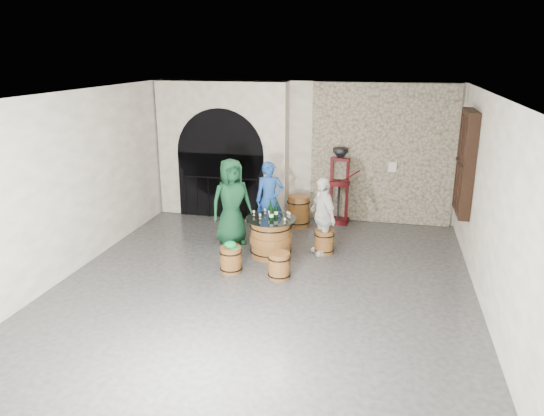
% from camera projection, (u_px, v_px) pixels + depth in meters
% --- Properties ---
extents(ground, '(8.00, 8.00, 0.00)m').
position_uv_depth(ground, '(264.00, 285.00, 8.82)').
color(ground, '#2F2F32').
rests_on(ground, ground).
extents(wall_back, '(8.00, 0.00, 8.00)m').
position_uv_depth(wall_back, '(304.00, 151.00, 12.08)').
color(wall_back, white).
rests_on(wall_back, ground).
extents(wall_front, '(8.00, 0.00, 8.00)m').
position_uv_depth(wall_front, '(159.00, 312.00, 4.62)').
color(wall_front, white).
rests_on(wall_front, ground).
extents(wall_left, '(0.00, 8.00, 8.00)m').
position_uv_depth(wall_left, '(71.00, 184.00, 9.09)').
color(wall_left, white).
rests_on(wall_left, ground).
extents(wall_right, '(0.00, 8.00, 8.00)m').
position_uv_depth(wall_right, '(493.00, 209.00, 7.61)').
color(wall_right, white).
rests_on(wall_right, ground).
extents(ceiling, '(8.00, 8.00, 0.00)m').
position_uv_depth(ceiling, '(263.00, 95.00, 7.88)').
color(ceiling, beige).
rests_on(ceiling, wall_back).
extents(stone_facing_panel, '(3.20, 0.12, 3.18)m').
position_uv_depth(stone_facing_panel, '(382.00, 155.00, 11.65)').
color(stone_facing_panel, tan).
rests_on(stone_facing_panel, ground).
extents(arched_opening, '(3.10, 0.60, 3.19)m').
position_uv_depth(arched_opening, '(223.00, 150.00, 12.24)').
color(arched_opening, white).
rests_on(arched_opening, ground).
extents(shuttered_window, '(0.23, 1.10, 2.00)m').
position_uv_depth(shuttered_window, '(465.00, 163.00, 9.82)').
color(shuttered_window, black).
rests_on(shuttered_window, wall_right).
extents(barrel_table, '(0.99, 0.99, 0.77)m').
position_uv_depth(barrel_table, '(271.00, 237.00, 10.00)').
color(barrel_table, brown).
rests_on(barrel_table, ground).
extents(barrel_stool_left, '(0.41, 0.41, 0.48)m').
position_uv_depth(barrel_stool_left, '(232.00, 232.00, 10.71)').
color(barrel_stool_left, brown).
rests_on(barrel_stool_left, ground).
extents(barrel_stool_far, '(0.41, 0.41, 0.48)m').
position_uv_depth(barrel_stool_far, '(270.00, 226.00, 11.06)').
color(barrel_stool_far, brown).
rests_on(barrel_stool_far, ground).
extents(barrel_stool_right, '(0.41, 0.41, 0.48)m').
position_uv_depth(barrel_stool_right, '(324.00, 241.00, 10.18)').
color(barrel_stool_right, brown).
rests_on(barrel_stool_right, ground).
extents(barrel_stool_near_right, '(0.41, 0.41, 0.48)m').
position_uv_depth(barrel_stool_near_right, '(279.00, 266.00, 9.03)').
color(barrel_stool_near_right, brown).
rests_on(barrel_stool_near_right, ground).
extents(barrel_stool_near_left, '(0.41, 0.41, 0.48)m').
position_uv_depth(barrel_stool_near_left, '(231.00, 260.00, 9.29)').
color(barrel_stool_near_left, brown).
rests_on(barrel_stool_near_left, ground).
extents(green_cap, '(0.26, 0.22, 0.12)m').
position_uv_depth(green_cap, '(231.00, 245.00, 9.20)').
color(green_cap, '#0D9442').
rests_on(green_cap, barrel_stool_near_left).
extents(person_green, '(1.04, 0.99, 1.79)m').
position_uv_depth(person_green, '(232.00, 202.00, 10.52)').
color(person_green, '#124326').
rests_on(person_green, ground).
extents(person_blue, '(0.69, 0.56, 1.64)m').
position_uv_depth(person_blue, '(269.00, 200.00, 10.93)').
color(person_blue, '#1C479A').
rests_on(person_blue, ground).
extents(person_white, '(0.82, 0.96, 1.54)m').
position_uv_depth(person_white, '(322.00, 216.00, 10.01)').
color(person_white, white).
rests_on(person_white, ground).
extents(wine_bottle_left, '(0.08, 0.08, 0.32)m').
position_uv_depth(wine_bottle_left, '(270.00, 211.00, 9.93)').
color(wine_bottle_left, black).
rests_on(wine_bottle_left, barrel_table).
extents(wine_bottle_center, '(0.08, 0.08, 0.32)m').
position_uv_depth(wine_bottle_center, '(271.00, 214.00, 9.73)').
color(wine_bottle_center, black).
rests_on(wine_bottle_center, barrel_table).
extents(wine_bottle_right, '(0.08, 0.08, 0.32)m').
position_uv_depth(wine_bottle_right, '(276.00, 211.00, 9.90)').
color(wine_bottle_right, black).
rests_on(wine_bottle_right, barrel_table).
extents(tasting_glass_a, '(0.05, 0.05, 0.10)m').
position_uv_depth(tasting_glass_a, '(260.00, 216.00, 9.86)').
color(tasting_glass_a, '#B17522').
rests_on(tasting_glass_a, barrel_table).
extents(tasting_glass_b, '(0.05, 0.05, 0.10)m').
position_uv_depth(tasting_glass_b, '(290.00, 215.00, 9.93)').
color(tasting_glass_b, '#B17522').
rests_on(tasting_glass_b, barrel_table).
extents(tasting_glass_c, '(0.05, 0.05, 0.10)m').
position_uv_depth(tasting_glass_c, '(265.00, 211.00, 10.18)').
color(tasting_glass_c, '#B17522').
rests_on(tasting_glass_c, barrel_table).
extents(tasting_glass_d, '(0.05, 0.05, 0.10)m').
position_uv_depth(tasting_glass_d, '(288.00, 214.00, 10.00)').
color(tasting_glass_d, '#B17522').
rests_on(tasting_glass_d, barrel_table).
extents(tasting_glass_e, '(0.05, 0.05, 0.10)m').
position_uv_depth(tasting_glass_e, '(285.00, 221.00, 9.60)').
color(tasting_glass_e, '#B17522').
rests_on(tasting_glass_e, barrel_table).
extents(tasting_glass_f, '(0.05, 0.05, 0.10)m').
position_uv_depth(tasting_glass_f, '(254.00, 213.00, 10.06)').
color(tasting_glass_f, '#B17522').
rests_on(tasting_glass_f, barrel_table).
extents(side_barrel, '(0.53, 0.53, 0.71)m').
position_uv_depth(side_barrel, '(298.00, 211.00, 11.71)').
color(side_barrel, brown).
rests_on(side_barrel, ground).
extents(corking_press, '(0.73, 0.44, 1.76)m').
position_uv_depth(corking_press, '(339.00, 180.00, 11.75)').
color(corking_press, '#450B0F').
rests_on(corking_press, ground).
extents(control_box, '(0.18, 0.10, 0.22)m').
position_uv_depth(control_box, '(392.00, 167.00, 11.59)').
color(control_box, silver).
rests_on(control_box, wall_back).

